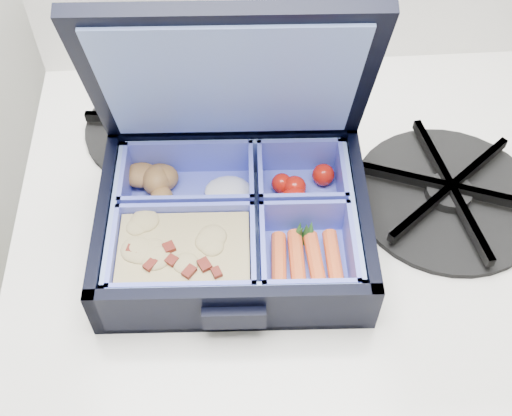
{
  "coord_description": "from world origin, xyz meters",
  "views": [
    {
      "loc": [
        -0.44,
        1.33,
        1.33
      ],
      "look_at": [
        -0.42,
        1.68,
        0.88
      ],
      "focal_mm": 45.0,
      "sensor_mm": 36.0,
      "label": 1
    }
  ],
  "objects_px": {
    "fork": "(259,123)",
    "burner_grate": "(449,191)",
    "bento_box": "(234,223)",
    "stove": "(293,388)"
  },
  "relations": [
    {
      "from": "stove",
      "to": "burner_grate",
      "type": "distance_m",
      "value": 0.46
    },
    {
      "from": "fork",
      "to": "bento_box",
      "type": "bearing_deg",
      "value": -42.52
    },
    {
      "from": "burner_grate",
      "to": "bento_box",
      "type": "bearing_deg",
      "value": -170.18
    },
    {
      "from": "bento_box",
      "to": "burner_grate",
      "type": "height_order",
      "value": "bento_box"
    },
    {
      "from": "fork",
      "to": "burner_grate",
      "type": "bearing_deg",
      "value": 26.67
    },
    {
      "from": "bento_box",
      "to": "fork",
      "type": "relative_size",
      "value": 1.31
    },
    {
      "from": "burner_grate",
      "to": "fork",
      "type": "bearing_deg",
      "value": 146.94
    },
    {
      "from": "burner_grate",
      "to": "fork",
      "type": "xyz_separation_m",
      "value": [
        -0.17,
        0.11,
        -0.01
      ]
    },
    {
      "from": "stove",
      "to": "fork",
      "type": "height_order",
      "value": "fork"
    },
    {
      "from": "bento_box",
      "to": "burner_grate",
      "type": "relative_size",
      "value": 1.29
    }
  ]
}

